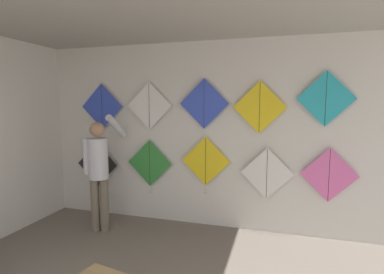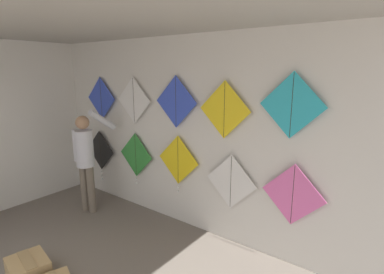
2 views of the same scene
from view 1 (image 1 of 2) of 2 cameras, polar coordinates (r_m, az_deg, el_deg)
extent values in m
cube|color=silver|center=(4.57, 2.20, 0.34)|extent=(5.97, 0.06, 2.80)
cylinder|color=#726656|center=(4.75, -17.96, -12.15)|extent=(0.13, 0.13, 0.79)
cylinder|color=#726656|center=(4.71, -16.32, -12.28)|extent=(0.13, 0.13, 0.79)
cylinder|color=silver|center=(4.56, -17.44, -3.94)|extent=(0.28, 0.28, 0.59)
sphere|color=tan|center=(4.50, -17.63, 1.39)|extent=(0.21, 0.21, 0.21)
cylinder|color=silver|center=(4.61, -19.45, -3.48)|extent=(0.10, 0.10, 0.53)
cylinder|color=silver|center=(4.63, -14.17, 1.92)|extent=(0.10, 0.49, 0.38)
cube|color=black|center=(5.32, -17.59, -4.98)|extent=(0.75, 0.01, 0.75)
cylinder|color=black|center=(5.32, -17.60, -4.98)|extent=(0.01, 0.01, 0.71)
sphere|color=white|center=(5.41, -17.49, -9.39)|extent=(0.04, 0.04, 0.04)
sphere|color=white|center=(5.43, -17.46, -10.10)|extent=(0.04, 0.04, 0.04)
sphere|color=white|center=(5.45, -17.44, -10.81)|extent=(0.04, 0.04, 0.04)
cube|color=#338C38|center=(4.84, -8.07, -4.94)|extent=(0.75, 0.01, 0.75)
cylinder|color=black|center=(4.84, -8.08, -4.94)|extent=(0.01, 0.01, 0.71)
sphere|color=white|center=(4.94, -8.04, -9.78)|extent=(0.04, 0.04, 0.04)
sphere|color=white|center=(4.96, -8.03, -10.56)|extent=(0.04, 0.04, 0.04)
cube|color=yellow|center=(4.53, 2.61, -4.61)|extent=(0.75, 0.01, 0.75)
cylinder|color=black|center=(4.53, 2.60, -4.61)|extent=(0.01, 0.01, 0.71)
sphere|color=white|center=(4.62, 2.55, -9.78)|extent=(0.04, 0.04, 0.04)
sphere|color=white|center=(4.64, 2.55, -10.61)|extent=(0.04, 0.04, 0.04)
cube|color=white|center=(4.44, 14.07, -6.75)|extent=(0.75, 0.01, 0.75)
cylinder|color=black|center=(4.43, 14.07, -6.76)|extent=(0.01, 0.01, 0.71)
cube|color=pink|center=(4.48, 24.65, -6.62)|extent=(0.75, 0.01, 0.75)
cylinder|color=black|center=(4.47, 24.66, -6.62)|extent=(0.01, 0.01, 0.71)
cube|color=blue|center=(5.15, -16.79, 5.56)|extent=(0.75, 0.01, 0.75)
cylinder|color=black|center=(5.15, -16.80, 5.56)|extent=(0.01, 0.01, 0.71)
cube|color=white|center=(4.74, -8.15, 5.92)|extent=(0.75, 0.01, 0.75)
cylinder|color=black|center=(4.74, -8.16, 5.92)|extent=(0.01, 0.01, 0.71)
cube|color=blue|center=(4.45, 2.31, 6.37)|extent=(0.75, 0.01, 0.75)
cylinder|color=black|center=(4.45, 2.30, 6.37)|extent=(0.01, 0.01, 0.71)
cube|color=yellow|center=(4.33, 12.75, 5.55)|extent=(0.75, 0.01, 0.75)
cylinder|color=black|center=(4.32, 12.75, 5.55)|extent=(0.01, 0.01, 0.71)
cube|color=#28B2C6|center=(4.36, 24.15, 6.69)|extent=(0.75, 0.01, 0.75)
cylinder|color=black|center=(4.35, 24.16, 6.69)|extent=(0.01, 0.01, 0.71)
camera|label=2|loc=(2.03, 75.80, 14.27)|focal=28.00mm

